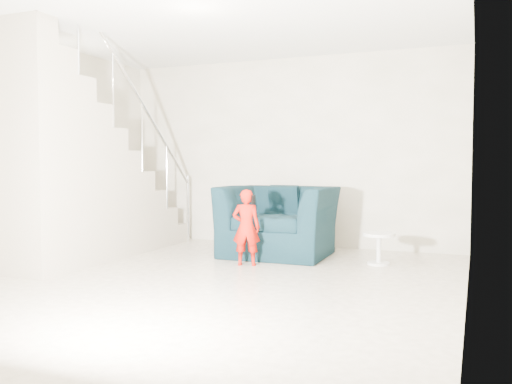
{
  "coord_description": "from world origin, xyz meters",
  "views": [
    {
      "loc": [
        2.56,
        -4.7,
        1.2
      ],
      "look_at": [
        0.15,
        1.2,
        0.85
      ],
      "focal_mm": 38.0,
      "sensor_mm": 36.0,
      "label": 1
    }
  ],
  "objects_px": {
    "armchair": "(278,221)",
    "staircase": "(73,183)",
    "side_table": "(379,243)",
    "toddler": "(246,227)"
  },
  "relations": [
    {
      "from": "armchair",
      "to": "staircase",
      "type": "bearing_deg",
      "value": -150.29
    },
    {
      "from": "armchair",
      "to": "side_table",
      "type": "xyz_separation_m",
      "value": [
        1.32,
        -0.18,
        -0.19
      ]
    },
    {
      "from": "armchair",
      "to": "toddler",
      "type": "relative_size",
      "value": 1.54
    },
    {
      "from": "toddler",
      "to": "side_table",
      "type": "xyz_separation_m",
      "value": [
        1.42,
        0.63,
        -0.19
      ]
    },
    {
      "from": "side_table",
      "to": "toddler",
      "type": "bearing_deg",
      "value": -156.3
    },
    {
      "from": "toddler",
      "to": "staircase",
      "type": "height_order",
      "value": "staircase"
    },
    {
      "from": "side_table",
      "to": "staircase",
      "type": "relative_size",
      "value": 0.1
    },
    {
      "from": "toddler",
      "to": "staircase",
      "type": "xyz_separation_m",
      "value": [
        -2.09,
        -0.49,
        0.5
      ]
    },
    {
      "from": "staircase",
      "to": "side_table",
      "type": "bearing_deg",
      "value": 17.68
    },
    {
      "from": "staircase",
      "to": "toddler",
      "type": "bearing_deg",
      "value": 13.32
    }
  ]
}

